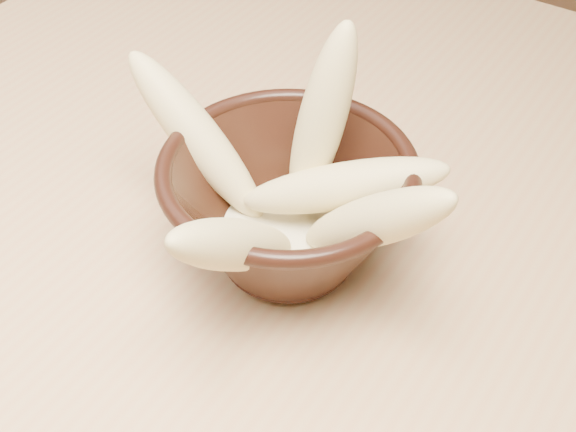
# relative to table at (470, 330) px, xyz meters

# --- Properties ---
(table) EXTENTS (1.20, 0.80, 0.75)m
(table) POSITION_rel_table_xyz_m (0.00, 0.00, 0.00)
(table) COLOR tan
(table) RESTS_ON ground
(bowl) EXTENTS (0.18, 0.18, 0.10)m
(bowl) POSITION_rel_table_xyz_m (-0.12, -0.08, 0.13)
(bowl) COLOR black
(bowl) RESTS_ON table
(milk_puddle) EXTENTS (0.10, 0.10, 0.01)m
(milk_puddle) POSITION_rel_table_xyz_m (-0.12, -0.08, 0.11)
(milk_puddle) COLOR beige
(milk_puddle) RESTS_ON bowl
(banana_upright) EXTENTS (0.06, 0.08, 0.15)m
(banana_upright) POSITION_rel_table_xyz_m (-0.12, -0.04, 0.19)
(banana_upright) COLOR #E6D588
(banana_upright) RESTS_ON bowl
(banana_left) EXTENTS (0.13, 0.04, 0.12)m
(banana_left) POSITION_rel_table_xyz_m (-0.20, -0.08, 0.16)
(banana_left) COLOR #E6D588
(banana_left) RESTS_ON bowl
(banana_right) EXTENTS (0.13, 0.05, 0.13)m
(banana_right) POSITION_rel_table_xyz_m (-0.05, -0.09, 0.17)
(banana_right) COLOR #E6D588
(banana_right) RESTS_ON bowl
(banana_across) EXTENTS (0.15, 0.10, 0.07)m
(banana_across) POSITION_rel_table_xyz_m (-0.09, -0.06, 0.15)
(banana_across) COLOR #E6D588
(banana_across) RESTS_ON bowl
(banana_front) EXTENTS (0.03, 0.13, 0.13)m
(banana_front) POSITION_rel_table_xyz_m (-0.11, -0.15, 0.17)
(banana_front) COLOR #E6D588
(banana_front) RESTS_ON bowl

